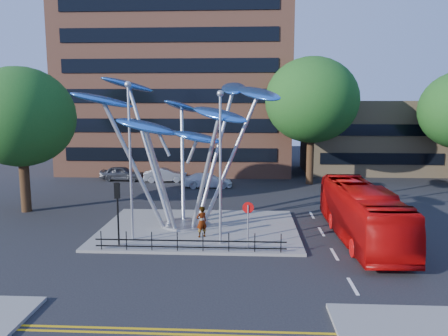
# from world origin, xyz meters

# --- Properties ---
(ground) EXTENTS (120.00, 120.00, 0.00)m
(ground) POSITION_xyz_m (0.00, 0.00, 0.00)
(ground) COLOR black
(ground) RESTS_ON ground
(traffic_island) EXTENTS (12.00, 9.00, 0.15)m
(traffic_island) POSITION_xyz_m (-1.00, 6.00, 0.07)
(traffic_island) COLOR slate
(traffic_island) RESTS_ON ground
(double_yellow_near) EXTENTS (40.00, 0.12, 0.01)m
(double_yellow_near) POSITION_xyz_m (0.00, -6.00, 0.01)
(double_yellow_near) COLOR gold
(double_yellow_near) RESTS_ON ground
(double_yellow_far) EXTENTS (40.00, 0.12, 0.01)m
(double_yellow_far) POSITION_xyz_m (0.00, -6.30, 0.01)
(double_yellow_far) COLOR gold
(double_yellow_far) RESTS_ON ground
(brick_tower) EXTENTS (25.00, 15.00, 30.00)m
(brick_tower) POSITION_xyz_m (-6.00, 32.00, 15.00)
(brick_tower) COLOR #985B42
(brick_tower) RESTS_ON ground
(low_building_near) EXTENTS (15.00, 8.00, 8.00)m
(low_building_near) POSITION_xyz_m (16.00, 30.00, 4.00)
(low_building_near) COLOR tan
(low_building_near) RESTS_ON ground
(tree_right) EXTENTS (8.80, 8.80, 12.11)m
(tree_right) POSITION_xyz_m (8.00, 22.00, 8.04)
(tree_right) COLOR black
(tree_right) RESTS_ON ground
(tree_left) EXTENTS (7.60, 7.60, 10.32)m
(tree_left) POSITION_xyz_m (-14.00, 10.00, 6.79)
(tree_left) COLOR black
(tree_left) RESTS_ON ground
(leaf_sculpture) EXTENTS (12.72, 9.54, 9.51)m
(leaf_sculpture) POSITION_xyz_m (-2.07, 6.68, 6.87)
(leaf_sculpture) COLOR #9EA0A5
(leaf_sculpture) RESTS_ON traffic_island
(street_lamp_left) EXTENTS (0.36, 0.36, 8.80)m
(street_lamp_left) POSITION_xyz_m (-4.50, 3.50, 5.36)
(street_lamp_left) COLOR #9EA0A5
(street_lamp_left) RESTS_ON traffic_island
(street_lamp_right) EXTENTS (0.36, 0.36, 8.30)m
(street_lamp_right) POSITION_xyz_m (0.50, 3.00, 5.09)
(street_lamp_right) COLOR #9EA0A5
(street_lamp_right) RESTS_ON traffic_island
(traffic_light_island) EXTENTS (0.28, 0.18, 3.42)m
(traffic_light_island) POSITION_xyz_m (-5.00, 2.50, 2.61)
(traffic_light_island) COLOR black
(traffic_light_island) RESTS_ON traffic_island
(no_entry_sign_island) EXTENTS (0.60, 0.10, 2.45)m
(no_entry_sign_island) POSITION_xyz_m (2.00, 2.52, 1.82)
(no_entry_sign_island) COLOR #9EA0A5
(no_entry_sign_island) RESTS_ON traffic_island
(pedestrian_railing_front) EXTENTS (10.00, 0.06, 1.00)m
(pedestrian_railing_front) POSITION_xyz_m (-1.00, 1.70, 0.55)
(pedestrian_railing_front) COLOR black
(pedestrian_railing_front) RESTS_ON traffic_island
(red_bus) EXTENTS (2.83, 11.29, 3.13)m
(red_bus) POSITION_xyz_m (8.49, 4.59, 1.57)
(red_bus) COLOR #B60808
(red_bus) RESTS_ON ground
(pedestrian) EXTENTS (0.79, 0.73, 1.81)m
(pedestrian) POSITION_xyz_m (-0.65, 4.12, 1.05)
(pedestrian) COLOR gray
(pedestrian) RESTS_ON traffic_island
(parked_car_left) EXTENTS (4.35, 1.88, 1.46)m
(parked_car_left) POSITION_xyz_m (-10.72, 22.92, 0.73)
(parked_car_left) COLOR #42444A
(parked_car_left) RESTS_ON ground
(parked_car_mid) EXTENTS (4.30, 1.96, 1.37)m
(parked_car_mid) POSITION_xyz_m (-6.22, 22.38, 0.68)
(parked_car_mid) COLOR #B2B5BA
(parked_car_mid) RESTS_ON ground
(parked_car_right) EXTENTS (4.70, 2.17, 1.33)m
(parked_car_right) POSITION_xyz_m (-1.72, 19.81, 0.66)
(parked_car_right) COLOR white
(parked_car_right) RESTS_ON ground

